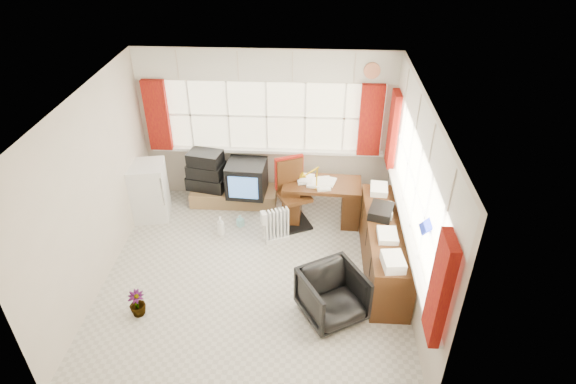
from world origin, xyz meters
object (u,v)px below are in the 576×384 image
desk_lamp (317,173)px  task_chair (292,189)px  office_chair (332,295)px  desk (321,199)px  crt_tv (247,179)px  radiator (277,228)px  credenza (384,246)px  tv_bench (234,196)px  mini_fridge (149,191)px

desk_lamp → task_chair: 0.53m
desk_lamp → office_chair: 1.96m
desk → task_chair: bearing=-173.4°
office_chair → crt_tv: bearing=90.3°
desk → crt_tv: bearing=165.2°
task_chair → office_chair: task_chair is taller
desk → radiator: desk is taller
task_chair → radiator: 0.65m
radiator → credenza: bearing=-20.0°
office_chair → crt_tv: (-1.33, 2.31, 0.20)m
desk_lamp → tv_bench: desk_lamp is taller
radiator → mini_fridge: (-2.04, 0.53, 0.24)m
desk → mini_fridge: 2.69m
mini_fridge → credenza: bearing=-17.0°
credenza → tv_bench: size_ratio=1.43×
crt_tv → office_chair: bearing=-60.0°
desk_lamp → office_chair: size_ratio=0.53×
desk → mini_fridge: bearing=-179.3°
task_chair → tv_bench: bearing=154.6°
mini_fridge → tv_bench: bearing=19.5°
desk_lamp → mini_fridge: bearing=177.6°
credenza → mini_fridge: (-3.53, 1.08, 0.07)m
radiator → mini_fridge: mini_fridge is taller
desk_lamp → radiator: size_ratio=0.69×
desk → radiator: bearing=-139.1°
desk_lamp → credenza: desk_lamp is taller
credenza → desk_lamp: bearing=133.7°
desk_lamp → radiator: (-0.57, -0.42, -0.72)m
office_chair → mini_fridge: (-2.82, 1.96, 0.14)m
desk → office_chair: size_ratio=1.69×
office_chair → task_chair: bearing=77.3°
desk → task_chair: (-0.46, -0.05, 0.20)m
task_chair → office_chair: size_ratio=1.54×
credenza → crt_tv: credenza is taller
office_chair → mini_fridge: mini_fridge is taller
desk → radiator: (-0.65, -0.57, -0.16)m
mini_fridge → task_chair: bearing=-0.6°
desk_lamp → task_chair: bearing=166.6°
desk_lamp → tv_bench: (-1.35, 0.55, -0.82)m
tv_bench → crt_tv: size_ratio=2.19×
credenza → mini_fridge: bearing=163.0°
desk_lamp → tv_bench: size_ratio=0.27×
credenza → crt_tv: 2.49m
task_chair → mini_fridge: task_chair is taller
task_chair → credenza: size_ratio=0.55×
task_chair → crt_tv: size_ratio=1.71×
office_chair → credenza: credenza is taller
task_chair → crt_tv: task_chair is taller
crt_tv → desk: bearing=-14.8°
task_chair → radiator: task_chair is taller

